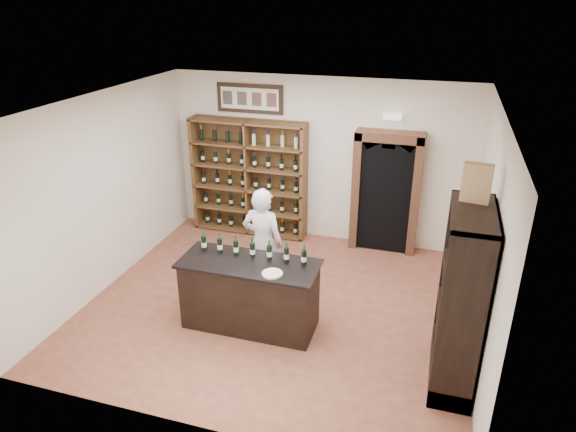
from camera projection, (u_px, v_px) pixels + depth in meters
The scene contains 21 objects.
floor at pixel (278, 304), 7.71m from camera, with size 5.50×5.50×0.00m, color #9C553E.
ceiling at pixel (276, 104), 6.50m from camera, with size 5.50×5.50×0.00m, color white.
wall_back at pixel (319, 160), 9.29m from camera, with size 5.50×0.04×3.00m, color white.
wall_left at pixel (106, 192), 7.83m from camera, with size 0.04×5.00×3.00m, color white.
wall_right at pixel (487, 238), 6.37m from camera, with size 0.04×5.00×3.00m, color white.
wine_shelf at pixel (250, 177), 9.65m from camera, with size 2.20×0.38×2.20m.
framed_picture at pixel (250, 99), 9.19m from camera, with size 1.25×0.04×0.52m, color black.
arched_doorway at pixel (386, 189), 8.96m from camera, with size 1.17×0.35×2.17m.
emergency_light at pixel (393, 117), 8.53m from camera, with size 0.30×0.10×0.10m, color white.
tasting_counter at pixel (250, 295), 7.04m from camera, with size 1.88×0.78×1.00m.
counter_bottle_0 at pixel (204, 243), 7.11m from camera, with size 0.07×0.07×0.30m.
counter_bottle_1 at pixel (220, 246), 7.05m from camera, with size 0.07×0.07×0.30m.
counter_bottle_2 at pixel (236, 248), 6.98m from camera, with size 0.07×0.07×0.30m.
counter_bottle_3 at pixel (253, 250), 6.92m from camera, with size 0.07×0.07×0.30m.
counter_bottle_4 at pixel (269, 253), 6.86m from camera, with size 0.07×0.07×0.30m.
counter_bottle_5 at pixel (286, 255), 6.79m from camera, with size 0.07×0.07×0.30m.
counter_bottle_6 at pixel (304, 258), 6.73m from camera, with size 0.07×0.07×0.30m.
side_cabinet at pixel (460, 326), 5.94m from camera, with size 0.48×1.20×2.20m.
shopkeeper at pixel (263, 244), 7.62m from camera, with size 0.64×0.42×1.75m, color silver.
plate at pixel (272, 274), 6.54m from camera, with size 0.27×0.27×0.02m, color silver.
wine_crate at pixel (477, 183), 5.53m from camera, with size 0.31×0.13×0.43m, color tan.
Camera 1 is at (2.04, -6.20, 4.31)m, focal length 32.00 mm.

